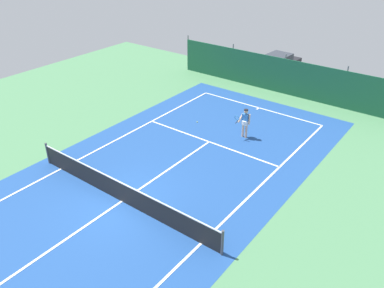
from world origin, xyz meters
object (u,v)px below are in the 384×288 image
object	(u,v)px
parked_car	(277,65)
tennis_ball_near_player	(197,122)
tennis_net	(121,191)
tennis_player	(245,121)

from	to	relation	value
parked_car	tennis_ball_near_player	bearing A→B (deg)	93.53
tennis_net	tennis_player	distance (m)	8.10
tennis_player	tennis_ball_near_player	xyz separation A→B (m)	(-3.09, -0.11, -0.93)
tennis_net	tennis_ball_near_player	world-z (taller)	tennis_net
tennis_ball_near_player	parked_car	bearing A→B (deg)	89.49
parked_car	tennis_player	bearing A→B (deg)	110.88
tennis_net	parked_car	xyz separation A→B (m)	(-1.80, 17.91, 0.33)
tennis_player	parked_car	xyz separation A→B (m)	(-3.00, 9.92, -0.12)
tennis_net	tennis_player	xyz separation A→B (m)	(1.20, 7.99, 0.45)
tennis_net	tennis_player	world-z (taller)	tennis_player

